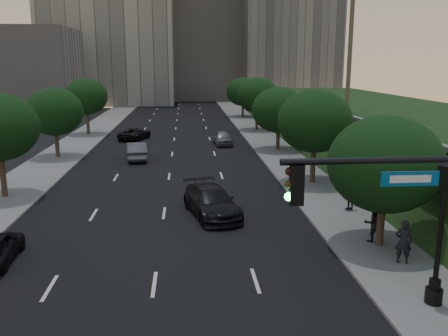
{
  "coord_description": "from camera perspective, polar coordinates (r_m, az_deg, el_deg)",
  "views": [
    {
      "loc": [
        1.35,
        -12.27,
        8.52
      ],
      "look_at": [
        3.12,
        9.66,
        3.6
      ],
      "focal_mm": 38.0,
      "sensor_mm": 36.0,
      "label": 1
    }
  ],
  "objects": [
    {
      "name": "tree_left_d",
      "position": [
        58.58,
        -16.25,
        8.25
      ],
      "size": [
        5.0,
        5.0,
        6.71
      ],
      "color": "#38281C",
      "rests_on": "ground"
    },
    {
      "name": "sedan_far_left",
      "position": [
        54.32,
        -10.67,
        4.09
      ],
      "size": [
        3.72,
        5.37,
        1.36
      ],
      "primitive_type": "imported",
      "rotation": [
        0.0,
        0.0,
        2.81
      ],
      "color": "black",
      "rests_on": "ground"
    },
    {
      "name": "embankment",
      "position": [
        45.73,
        22.33,
        3.46
      ],
      "size": [
        18.0,
        90.0,
        4.0
      ],
      "primitive_type": "cube",
      "color": "black",
      "rests_on": "ground"
    },
    {
      "name": "office_block_mid",
      "position": [
        114.45,
        -2.37,
        14.84
      ],
      "size": [
        22.0,
        18.0,
        26.0
      ],
      "primitive_type": "cube",
      "color": "#A69F98",
      "rests_on": "ground"
    },
    {
      "name": "sedan_far_right",
      "position": [
        49.96,
        -0.18,
        3.66
      ],
      "size": [
        2.02,
        4.49,
        1.5
      ],
      "primitive_type": "imported",
      "rotation": [
        0.0,
        0.0,
        0.06
      ],
      "color": "slate",
      "rests_on": "ground"
    },
    {
      "name": "tree_right_e",
      "position": [
        74.94,
        2.28,
        9.16
      ],
      "size": [
        5.2,
        5.2,
        6.24
      ],
      "color": "#38281C",
      "rests_on": "ground"
    },
    {
      "name": "sidewalk_left",
      "position": [
        44.64,
        -19.59,
        0.96
      ],
      "size": [
        4.5,
        140.0,
        0.15
      ],
      "primitive_type": "cube",
      "color": "slate",
      "rests_on": "ground"
    },
    {
      "name": "sedan_mid_left",
      "position": [
        42.95,
        -10.46,
        2.03
      ],
      "size": [
        2.28,
        4.99,
        1.59
      ],
      "primitive_type": "imported",
      "rotation": [
        0.0,
        0.0,
        3.27
      ],
      "color": "#4C4F52",
      "rests_on": "ground"
    },
    {
      "name": "sidewalk_right",
      "position": [
        44.02,
        7.14,
        1.45
      ],
      "size": [
        4.5,
        140.0,
        0.15
      ],
      "primitive_type": "cube",
      "color": "slate",
      "rests_on": "ground"
    },
    {
      "name": "sedan_near_right",
      "position": [
        26.87,
        -1.51,
        -4.06
      ],
      "size": [
        3.57,
        6.01,
        1.63
      ],
      "primitive_type": "imported",
      "rotation": [
        0.0,
        0.0,
        0.24
      ],
      "color": "black",
      "rests_on": "ground"
    },
    {
      "name": "road_surface",
      "position": [
        43.14,
        -6.32,
        1.15
      ],
      "size": [
        16.0,
        140.0,
        0.02
      ],
      "primitive_type": "cube",
      "color": "black",
      "rests_on": "ground"
    },
    {
      "name": "parapet_wall",
      "position": [
        42.27,
        12.2,
        6.66
      ],
      "size": [
        0.35,
        90.0,
        0.7
      ],
      "primitive_type": "cube",
      "color": "slate",
      "rests_on": "embankment"
    },
    {
      "name": "tree_right_d",
      "position": [
        60.08,
        4.01,
        8.75
      ],
      "size": [
        5.2,
        5.2,
        6.74
      ],
      "color": "#38281C",
      "rests_on": "ground"
    },
    {
      "name": "tree_right_b",
      "position": [
        33.73,
        10.86,
        5.56
      ],
      "size": [
        5.2,
        5.2,
        6.74
      ],
      "color": "#38281C",
      "rests_on": "ground"
    },
    {
      "name": "tree_left_c",
      "position": [
        45.02,
        -19.72,
        6.37
      ],
      "size": [
        5.0,
        5.0,
        6.34
      ],
      "color": "#38281C",
      "rests_on": "ground"
    },
    {
      "name": "tree_right_a",
      "position": [
        22.61,
        18.81,
        0.45
      ],
      "size": [
        5.2,
        5.2,
        6.24
      ],
      "color": "#38281C",
      "rests_on": "ground"
    },
    {
      "name": "street_lamp",
      "position": [
        18.1,
        24.52,
        -7.55
      ],
      "size": [
        0.64,
        0.64,
        5.62
      ],
      "color": "black",
      "rests_on": "ground"
    },
    {
      "name": "office_block_right",
      "position": [
        111.02,
        7.52,
        17.4
      ],
      "size": [
        20.0,
        22.0,
        36.0
      ],
      "primitive_type": "cube",
      "color": "gray",
      "rests_on": "ground"
    },
    {
      "name": "pedestrian_c",
      "position": [
        28.28,
        14.98,
        -3.25
      ],
      "size": [
        1.07,
        0.67,
        1.7
      ],
      "primitive_type": "imported",
      "rotation": [
        0.0,
        0.0,
        3.42
      ],
      "color": "black",
      "rests_on": "sidewalk_right"
    },
    {
      "name": "pedestrian_b",
      "position": [
        23.72,
        17.49,
        -6.29
      ],
      "size": [
        0.95,
        0.76,
        1.85
      ],
      "primitive_type": "imported",
      "rotation": [
        0.0,
        0.0,
        3.21
      ],
      "color": "black",
      "rests_on": "sidewalk_right"
    },
    {
      "name": "tree_right_c",
      "position": [
        46.37,
        6.58,
        6.96
      ],
      "size": [
        5.2,
        5.2,
        6.24
      ],
      "color": "#38281C",
      "rests_on": "ground"
    },
    {
      "name": "pedestrian_a",
      "position": [
        21.65,
        20.77,
        -8.28
      ],
      "size": [
        0.81,
        0.66,
        1.92
      ],
      "primitive_type": "imported",
      "rotation": [
        0.0,
        0.0,
        2.8
      ],
      "color": "black",
      "rests_on": "sidewalk_right"
    },
    {
      "name": "office_block_left",
      "position": [
        105.66,
        -13.51,
        16.33
      ],
      "size": [
        26.0,
        20.0,
        32.0
      ],
      "primitive_type": "cube",
      "color": "gray",
      "rests_on": "ground"
    },
    {
      "name": "office_block_filler",
      "position": [
        86.71,
        -23.42,
        10.59
      ],
      "size": [
        18.0,
        16.0,
        14.0
      ],
      "primitive_type": "cube",
      "color": "#A69F98",
      "rests_on": "ground"
    }
  ]
}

